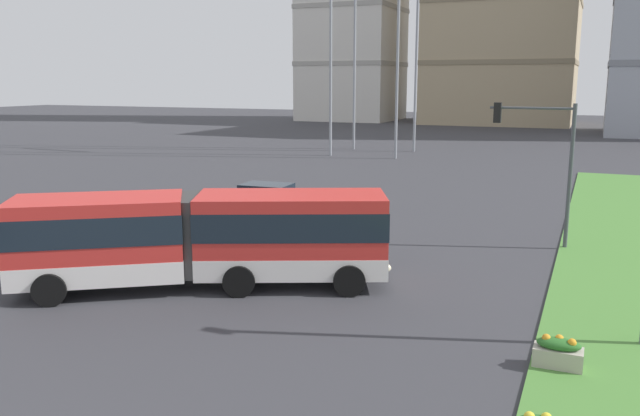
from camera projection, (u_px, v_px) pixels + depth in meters
name	position (u px, v px, depth m)	size (l,w,h in m)	color
articulated_bus	(203.00, 237.00, 20.68)	(11.47, 7.87, 3.00)	red
car_grey_wagon	(269.00, 201.00, 31.89)	(4.48, 2.19, 1.58)	slate
flower_planter_3	(558.00, 352.00, 14.92)	(1.10, 0.56, 0.74)	#B7AD9E
traffic_light_far_right	(543.00, 149.00, 25.35)	(3.26, 0.28, 5.71)	#474C51
apartment_tower_westcentre	(505.00, 6.00, 97.77)	(21.76, 18.34, 35.13)	tan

